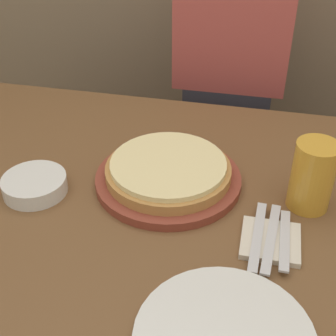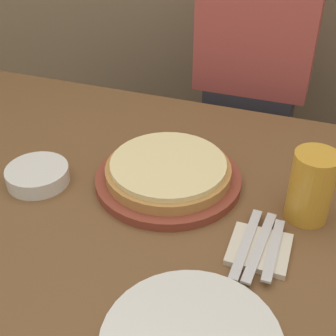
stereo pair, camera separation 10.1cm
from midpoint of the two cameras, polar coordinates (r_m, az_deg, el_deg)
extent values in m
cube|color=brown|center=(1.23, -3.27, -17.26)|extent=(1.52, 0.95, 0.70)
cylinder|color=brown|center=(1.03, -2.81, -1.46)|extent=(0.32, 0.32, 0.02)
cylinder|color=#B77F42|center=(1.02, -2.85, -0.47)|extent=(0.27, 0.27, 0.02)
cylinder|color=beige|center=(1.01, -2.88, 0.36)|extent=(0.25, 0.25, 0.01)
cylinder|color=gold|center=(0.96, 14.38, -1.05)|extent=(0.09, 0.09, 0.15)
cylinder|color=white|center=(0.92, 14.96, 2.20)|extent=(0.08, 0.08, 0.02)
cylinder|color=silver|center=(1.05, -18.62, -2.05)|extent=(0.14, 0.14, 0.04)
cube|color=beige|center=(0.90, 9.23, -8.89)|extent=(0.11, 0.11, 0.01)
cube|color=silver|center=(0.89, 7.67, -8.30)|extent=(0.02, 0.19, 0.00)
cube|color=silver|center=(0.89, 9.28, -8.50)|extent=(0.03, 0.19, 0.00)
cube|color=silver|center=(0.89, 10.89, -8.70)|extent=(0.02, 0.16, 0.00)
cube|color=#33333D|center=(1.72, 5.03, 0.20)|extent=(0.28, 0.20, 0.68)
cube|color=#B74C47|center=(1.48, 6.16, 17.94)|extent=(0.34, 0.20, 0.42)
camera|label=1|loc=(0.05, -92.86, -2.02)|focal=50.00mm
camera|label=2|loc=(0.05, 87.14, 2.02)|focal=50.00mm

